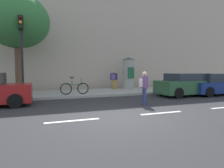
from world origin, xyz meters
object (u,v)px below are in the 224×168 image
street_tree (17,21)px  bicycle_leaning (75,88)px  pedestrian_in_red_top (114,78)px  parked_car_blue (216,84)px  pedestrian_with_backpack (144,85)px  traffic_light (21,43)px  poster_column (128,73)px  parked_car_silver (189,85)px

street_tree → bicycle_leaning: (3.28, -1.34, -4.14)m
street_tree → pedestrian_in_red_top: street_tree is taller
parked_car_blue → pedestrian_with_backpack: bearing=-164.4°
traffic_light → parked_car_blue: bearing=-7.6°
poster_column → pedestrian_with_backpack: bearing=-108.0°
poster_column → parked_car_silver: bearing=-60.6°
poster_column → parked_car_silver: (2.38, -4.23, -0.74)m
traffic_light → bicycle_leaning: bearing=10.1°
parked_car_silver → pedestrian_in_red_top: bearing=131.4°
parked_car_blue → parked_car_silver: bearing=175.0°
parked_car_silver → pedestrian_with_backpack: bearing=-155.5°
traffic_light → parked_car_silver: bearing=-8.2°
poster_column → pedestrian_with_backpack: 6.57m
street_tree → pedestrian_with_backpack: bearing=-41.6°
traffic_light → bicycle_leaning: traffic_light is taller
street_tree → pedestrian_with_backpack: street_tree is taller
parked_car_silver → bicycle_leaning: bearing=164.6°
pedestrian_in_red_top → parked_car_blue: pedestrian_in_red_top is taller
traffic_light → poster_column: traffic_light is taller
traffic_light → parked_car_silver: (10.01, -1.44, -2.40)m
bicycle_leaning → parked_car_silver: (7.11, -1.95, 0.17)m
pedestrian_with_backpack → bicycle_leaning: (-2.70, 3.96, -0.40)m
pedestrian_with_backpack → bicycle_leaning: pedestrian_with_backpack is taller
street_tree → pedestrian_in_red_top: (6.70, 0.88, -3.66)m
pedestrian_in_red_top → bicycle_leaning: pedestrian_in_red_top is taller
pedestrian_in_red_top → pedestrian_with_backpack: bearing=-96.7°
poster_column → bicycle_leaning: size_ratio=1.45×
pedestrian_with_backpack → parked_car_silver: bearing=24.5°
pedestrian_in_red_top → parked_car_silver: 5.58m
poster_column → pedestrian_in_red_top: (-1.30, -0.05, -0.43)m
traffic_light → pedestrian_with_backpack: traffic_light is taller
street_tree → bicycle_leaning: street_tree is taller
poster_column → pedestrian_in_red_top: size_ratio=1.74×
parked_car_silver → parked_car_blue: bearing=-5.0°
parked_car_blue → traffic_light: bearing=172.4°
pedestrian_with_backpack → bicycle_leaning: size_ratio=0.90×
poster_column → street_tree: street_tree is taller
pedestrian_in_red_top → bicycle_leaning: bearing=-147.0°
traffic_light → bicycle_leaning: size_ratio=2.49×
traffic_light → poster_column: 8.28m
parked_car_silver → parked_car_blue: 2.14m
pedestrian_with_backpack → parked_car_silver: pedestrian_with_backpack is taller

